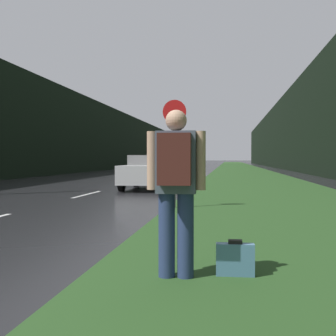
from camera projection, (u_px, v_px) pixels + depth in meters
name	position (u px, v px, depth m)	size (l,w,h in m)	color
grass_verge	(243.00, 172.00, 41.94)	(6.00, 240.00, 0.02)	#26471E
lane_stripe_c	(87.00, 194.00, 15.29)	(0.12, 3.00, 0.01)	silver
lane_stripe_d	(131.00, 183.00, 22.21)	(0.12, 3.00, 0.01)	silver
lane_stripe_e	(155.00, 177.00, 29.14)	(0.12, 3.00, 0.01)	silver
treeline_far_side	(114.00, 140.00, 54.03)	(2.00, 140.00, 7.32)	black
treeline_near_side	(290.00, 133.00, 50.88)	(2.00, 140.00, 8.87)	black
stop_sign	(174.00, 144.00, 10.89)	(0.61, 0.07, 2.82)	slate
hitchhiker_with_backpack	(176.00, 182.00, 4.48)	(0.63, 0.43, 1.82)	navy
suitcase	(235.00, 260.00, 4.59)	(0.42, 0.14, 0.41)	teal
car_passing_near	(150.00, 172.00, 17.94)	(1.95, 4.35, 1.44)	#BCBCBC
delivery_truck	(189.00, 156.00, 73.15)	(2.42, 6.88, 3.36)	#6E684F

